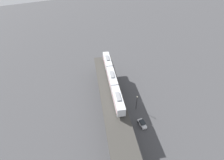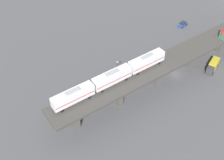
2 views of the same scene
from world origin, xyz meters
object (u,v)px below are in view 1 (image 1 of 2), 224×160
at_px(street_car_black, 117,92).
at_px(street_car_white, 142,123).
at_px(subway_train, 112,78).
at_px(street_lamp, 137,102).

bearing_deg(street_car_black, street_car_white, 89.64).
bearing_deg(subway_train, street_lamp, 118.64).
bearing_deg(street_car_black, street_lamp, 101.13).
xyz_separation_m(subway_train, street_car_white, (-3.19, 18.14, -9.91)).
relative_size(street_car_white, street_car_black, 0.97).
relative_size(subway_train, street_lamp, 5.23).
height_order(subway_train, street_car_white, subway_train).
relative_size(subway_train, street_car_white, 7.89).
bearing_deg(street_lamp, street_car_black, -78.87).
xyz_separation_m(street_car_white, street_lamp, (-2.45, -7.80, 3.17)).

